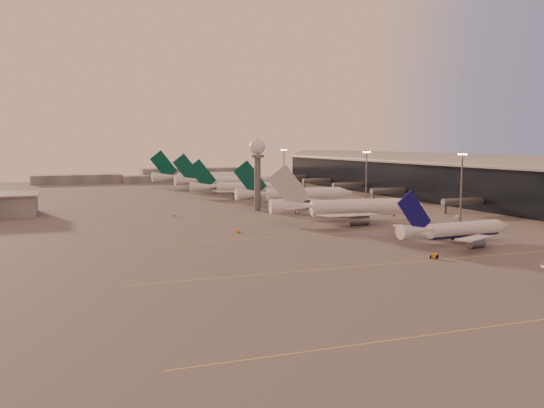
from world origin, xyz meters
name	(u,v)px	position (x,y,z in m)	size (l,w,h in m)	color
ground	(415,273)	(0.00, 0.00, 0.00)	(700.00, 700.00, 0.00)	#535151
taxiway_markings	(394,229)	(30.00, 56.00, 0.01)	(180.00, 185.25, 0.02)	#D7C84C
terminal	(478,181)	(107.88, 110.09, 10.52)	(57.00, 362.00, 23.04)	black
radar_tower	(257,160)	(5.00, 120.00, 20.95)	(6.40, 6.40, 31.10)	#595C61
mast_b	(461,185)	(55.00, 55.00, 13.74)	(3.60, 0.56, 25.00)	#595C61
mast_c	(366,177)	(50.00, 110.00, 13.74)	(3.60, 0.56, 25.00)	#595C61
mast_d	(284,168)	(48.00, 200.00, 13.74)	(3.60, 0.56, 25.00)	#595C61
distant_horizon	(166,176)	(2.62, 325.14, 3.89)	(165.00, 37.50, 9.00)	slate
narrowbody_mid	(457,232)	(32.03, 27.52, 3.14)	(39.73, 31.64, 15.52)	white
widebody_white	(349,211)	(25.91, 79.37, 3.56)	(58.11, 46.24, 20.52)	white
greentail_a	(296,197)	(28.32, 134.43, 3.62)	(56.42, 45.46, 20.48)	white
greentail_b	(242,190)	(17.98, 183.52, 3.50)	(54.19, 43.41, 19.82)	white
greentail_c	(225,183)	(21.04, 227.81, 3.89)	(60.68, 49.01, 22.04)	white
greentail_d	(202,180)	(15.30, 263.61, 4.16)	(64.83, 52.33, 23.54)	white
gsv_tug_mid	(434,256)	(13.30, 11.78, 0.58)	(4.38, 4.50, 1.12)	orange
gsv_truck_b	(478,226)	(55.26, 46.50, 1.20)	(6.12, 3.19, 2.35)	silver
gsv_truck_c	(238,230)	(-19.47, 66.65, 1.00)	(4.45, 4.84, 1.96)	orange
gsv_catering_b	(458,212)	(67.15, 71.73, 2.27)	(5.83, 3.25, 4.54)	silver
gsv_tug_far	(297,213)	(16.42, 104.87, 0.51)	(2.62, 3.77, 0.99)	silver
gsv_truck_d	(173,213)	(-30.78, 115.61, 1.25)	(3.96, 6.46, 2.46)	silver
gsv_tug_hangar	(313,198)	(46.60, 157.17, 0.51)	(3.97, 3.23, 0.98)	orange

